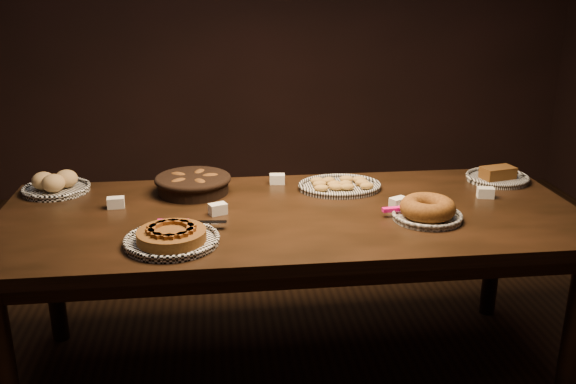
{
  "coord_description": "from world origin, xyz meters",
  "views": [
    {
      "loc": [
        -0.3,
        -2.45,
        1.68
      ],
      "look_at": [
        -0.01,
        0.05,
        0.82
      ],
      "focal_mm": 40.0,
      "sensor_mm": 36.0,
      "label": 1
    }
  ],
  "objects": [
    {
      "name": "bundt_cake_plate",
      "position": [
        0.53,
        -0.15,
        0.79
      ],
      "size": [
        0.32,
        0.29,
        0.09
      ],
      "rotation": [
        0.0,
        0.0,
        0.42
      ],
      "color": "black",
      "rests_on": "buffet_table"
    },
    {
      "name": "bread_roll_plate",
      "position": [
        -1.02,
        0.38,
        0.78
      ],
      "size": [
        0.3,
        0.3,
        0.09
      ],
      "rotation": [
        0.0,
        0.0,
        -0.38
      ],
      "color": "white",
      "rests_on": "buffet_table"
    },
    {
      "name": "apple_tart_plate",
      "position": [
        -0.47,
        -0.27,
        0.77
      ],
      "size": [
        0.38,
        0.35,
        0.07
      ],
      "rotation": [
        0.0,
        0.0,
        -0.04
      ],
      "color": "white",
      "rests_on": "buffet_table"
    },
    {
      "name": "ground",
      "position": [
        0.0,
        0.0,
        0.0
      ],
      "size": [
        5.0,
        5.0,
        0.0
      ],
      "primitive_type": "plane",
      "color": "black",
      "rests_on": "ground"
    },
    {
      "name": "tent_cards",
      "position": [
        0.05,
        0.12,
        0.77
      ],
      "size": [
        1.67,
        0.45,
        0.04
      ],
      "color": "white",
      "rests_on": "buffet_table"
    },
    {
      "name": "croissant_basket",
      "position": [
        -0.4,
        0.29,
        0.8
      ],
      "size": [
        0.34,
        0.34,
        0.08
      ],
      "rotation": [
        0.0,
        0.0,
        0.11
      ],
      "color": "black",
      "rests_on": "buffet_table"
    },
    {
      "name": "loaf_plate",
      "position": [
        1.02,
        0.3,
        0.77
      ],
      "size": [
        0.29,
        0.29,
        0.07
      ],
      "rotation": [
        0.0,
        0.0,
        0.22
      ],
      "color": "black",
      "rests_on": "buffet_table"
    },
    {
      "name": "madeleine_platter",
      "position": [
        0.26,
        0.27,
        0.77
      ],
      "size": [
        0.37,
        0.3,
        0.04
      ],
      "rotation": [
        0.0,
        0.0,
        -0.23
      ],
      "color": "black",
      "rests_on": "buffet_table"
    },
    {
      "name": "buffet_table",
      "position": [
        0.0,
        0.0,
        0.68
      ],
      "size": [
        2.4,
        1.0,
        0.75
      ],
      "color": "black",
      "rests_on": "ground"
    }
  ]
}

